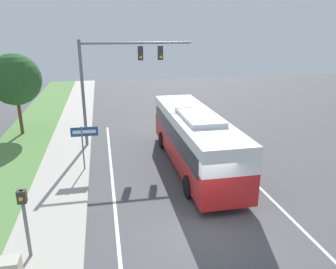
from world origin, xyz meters
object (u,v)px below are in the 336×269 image
(signal_gantry, at_px, (115,71))
(bus, at_px, (194,136))
(pedestrian_signal, at_px, (24,213))
(street_sign, at_px, (84,139))

(signal_gantry, bearing_deg, bus, -49.58)
(signal_gantry, height_order, pedestrian_signal, signal_gantry)
(signal_gantry, relative_size, street_sign, 2.77)
(pedestrian_signal, distance_m, street_sign, 7.36)
(pedestrian_signal, bearing_deg, street_sign, 77.20)
(bus, height_order, signal_gantry, signal_gantry)
(bus, height_order, pedestrian_signal, bus)
(pedestrian_signal, xyz_separation_m, street_sign, (1.63, 7.18, 0.07))
(pedestrian_signal, bearing_deg, bus, 40.52)
(signal_gantry, relative_size, pedestrian_signal, 2.74)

